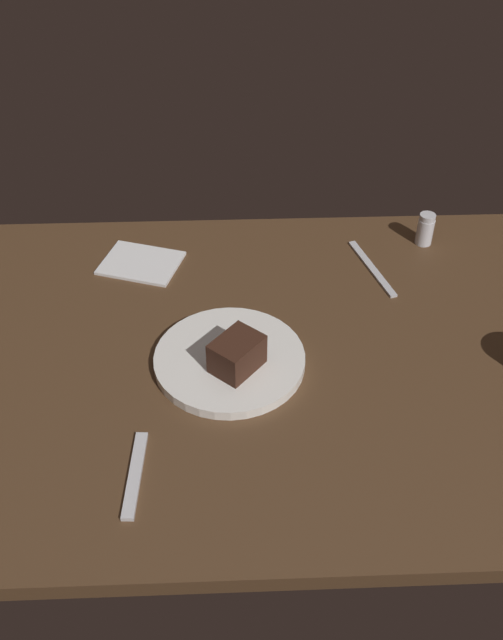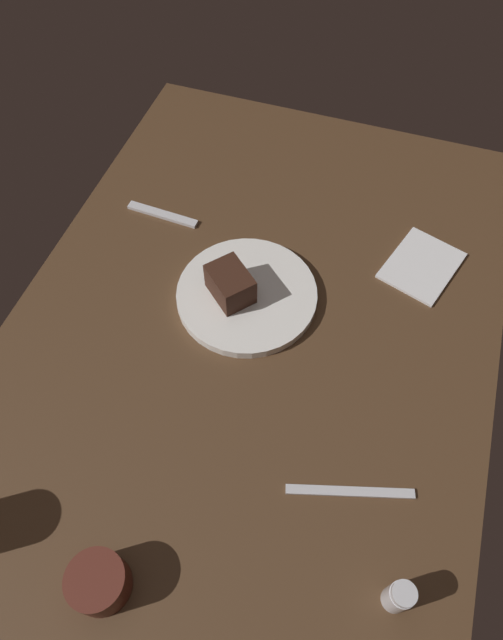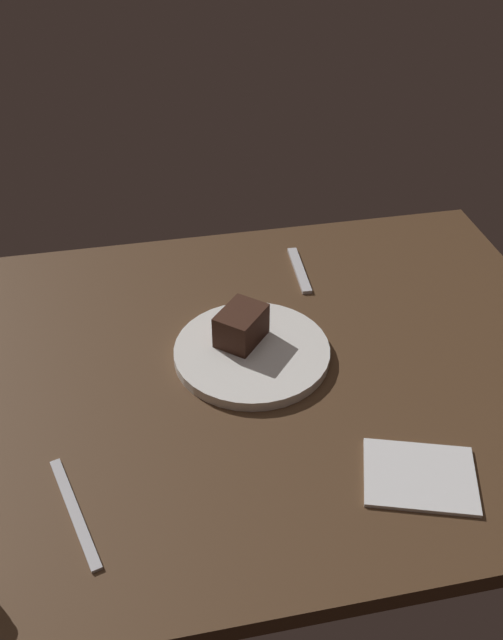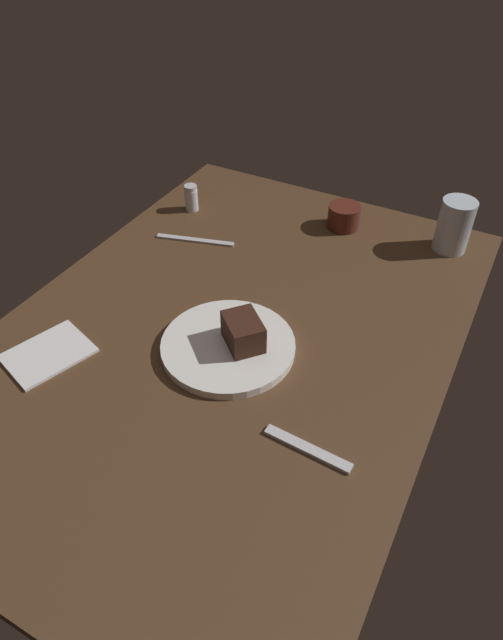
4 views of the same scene
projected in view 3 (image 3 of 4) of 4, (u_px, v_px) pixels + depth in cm
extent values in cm
cube|color=#4C331E|center=(224.00, 379.00, 112.38)|extent=(120.00, 84.00, 3.00)
cylinder|color=white|center=(252.00, 352.00, 113.92)|extent=(25.41, 25.41, 1.76)
cube|color=#381E14|center=(241.00, 326.00, 113.45)|extent=(9.96, 10.16, 5.71)
cube|color=silver|center=(299.00, 270.00, 133.89)|extent=(2.61, 15.08, 0.70)
cube|color=silver|center=(75.00, 512.00, 89.97)|extent=(6.63, 18.64, 0.50)
cube|color=white|center=(420.00, 476.00, 94.51)|extent=(17.85, 15.69, 0.60)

